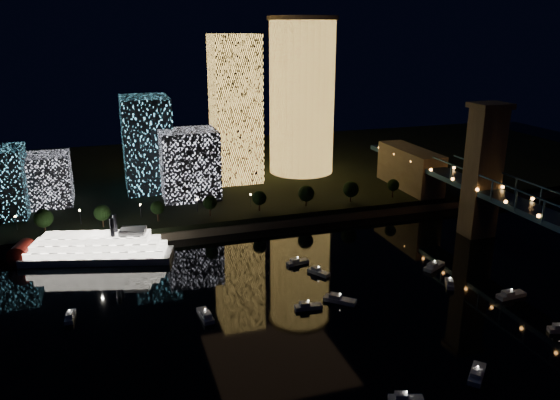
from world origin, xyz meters
The scene contains 10 objects.
ground centered at (0.00, 0.00, 0.00)m, with size 520.00×520.00×0.00m, color black.
far_bank centered at (0.00, 160.00, 2.50)m, with size 420.00×160.00×5.00m, color black.
seawall centered at (0.00, 82.00, 1.50)m, with size 420.00×6.00×3.00m, color #6B5E4C.
tower_cylindrical centered at (27.48, 142.79, 42.96)m, with size 34.00×34.00×75.67m.
tower_rectangular centered at (-7.58, 136.52, 38.83)m, with size 21.27×21.27×67.67m, color #FFBE51.
midrise_blocks centered at (-62.44, 124.38, 21.34)m, with size 95.06×45.07×41.62m.
riverboat centered at (-74.62, 69.47, 4.12)m, with size 54.19×23.73×16.05m.
motorboats centered at (-3.91, 9.55, 0.81)m, with size 128.64×77.45×2.78m.
esplanade_trees centered at (-29.32, 88.00, 10.47)m, with size 165.48×6.86×8.93m.
street_lamps centered at (-34.00, 94.00, 9.02)m, with size 132.70×0.70×5.65m.
Camera 1 is at (-65.44, -112.32, 75.67)m, focal length 35.00 mm.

